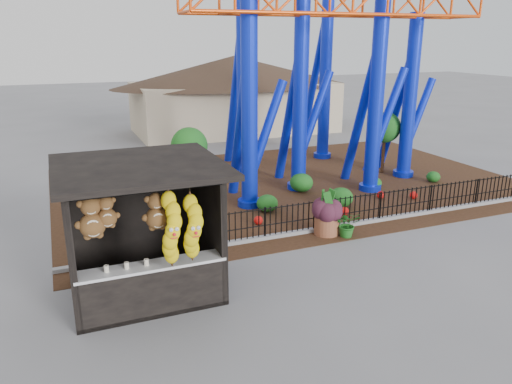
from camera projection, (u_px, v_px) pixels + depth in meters
name	position (u px, v px, depth m)	size (l,w,h in m)	color
ground	(284.00, 291.00, 11.65)	(120.00, 120.00, 0.00)	slate
mulch_bed	(289.00, 183.00, 20.16)	(18.00, 12.00, 0.02)	#331E11
curb	(358.00, 223.00, 15.73)	(18.00, 0.18, 0.12)	gray
prize_booth	(143.00, 235.00, 10.89)	(3.50, 3.40, 3.12)	black
picket_fence	(383.00, 206.00, 15.92)	(12.20, 0.06, 1.00)	black
roller_coaster	(316.00, 16.00, 18.86)	(11.00, 6.37, 10.82)	#0C22CC
terracotta_planter	(327.00, 224.00, 14.90)	(0.74, 0.74, 0.66)	brown
planter_foliage	(328.00, 203.00, 14.71)	(0.70, 0.70, 0.64)	#381625
potted_plant	(347.00, 224.00, 14.70)	(0.71, 0.62, 0.79)	#245C1B
landscaping	(327.00, 191.00, 18.16)	(8.86, 3.50, 0.70)	#195619
pavilion	(234.00, 82.00, 30.58)	(15.00, 15.00, 4.80)	#BFAD8C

